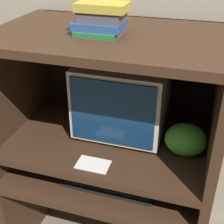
{
  "coord_description": "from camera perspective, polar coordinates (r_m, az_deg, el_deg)",
  "views": [
    {
      "loc": [
        0.41,
        -0.93,
        1.69
      ],
      "look_at": [
        0.01,
        0.33,
        0.94
      ],
      "focal_mm": 50.0,
      "sensor_mm": 36.0,
      "label": 1
    }
  ],
  "objects": [
    {
      "name": "book_stack",
      "position": [
        1.34,
        -2.06,
        16.67
      ],
      "size": [
        0.22,
        0.17,
        0.13
      ],
      "color": "#236638",
      "rests_on": "hutch_upper"
    },
    {
      "name": "mouse",
      "position": [
        1.51,
        10.62,
        -15.22
      ],
      "size": [
        0.06,
        0.04,
        0.03
      ],
      "color": "black",
      "rests_on": "desk_base"
    },
    {
      "name": "desk_base",
      "position": [
        1.82,
        -0.89,
        -15.6
      ],
      "size": [
        1.04,
        0.69,
        0.62
      ],
      "color": "#382316",
      "rests_on": "ground_plane"
    },
    {
      "name": "storage_box",
      "position": [
        1.35,
        -1.73,
        16.72
      ],
      "size": [
        0.17,
        0.15,
        0.12
      ],
      "color": "#4C4C51",
      "rests_on": "hutch_upper"
    },
    {
      "name": "crt_monitor",
      "position": [
        1.57,
        2.09,
        2.96
      ],
      "size": [
        0.43,
        0.4,
        0.37
      ],
      "color": "beige",
      "rests_on": "desk_monitor_shelf"
    },
    {
      "name": "hutch_upper",
      "position": [
        1.46,
        -0.12,
        8.36
      ],
      "size": [
        1.04,
        0.66,
        0.53
      ],
      "color": "#382316",
      "rests_on": "desk_monitor_shelf"
    },
    {
      "name": "snack_bag",
      "position": [
        1.47,
        13.3,
        -4.96
      ],
      "size": [
        0.19,
        0.14,
        0.16
      ],
      "color": "green",
      "rests_on": "desk_monitor_shelf"
    },
    {
      "name": "keyboard",
      "position": [
        1.55,
        -0.68,
        -13.19
      ],
      "size": [
        0.45,
        0.13,
        0.03
      ],
      "color": "black",
      "rests_on": "desk_base"
    },
    {
      "name": "paper_card",
      "position": [
        1.42,
        -3.53,
        -9.53
      ],
      "size": [
        0.15,
        0.1,
        0.0
      ],
      "color": "white",
      "rests_on": "desk_monitor_shelf"
    },
    {
      "name": "desk_monitor_shelf",
      "position": [
        1.62,
        -0.47,
        -5.45
      ],
      "size": [
        1.04,
        0.66,
        0.17
      ],
      "color": "#382316",
      "rests_on": "desk_base"
    },
    {
      "name": "wall_back",
      "position": [
        1.75,
        3.54,
        16.74
      ],
      "size": [
        6.0,
        0.06,
        2.6
      ],
      "color": "gray",
      "rests_on": "ground_plane"
    }
  ]
}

